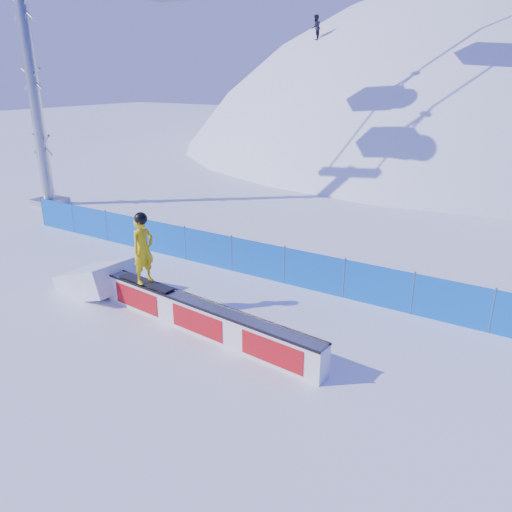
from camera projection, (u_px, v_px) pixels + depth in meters
The scene contains 6 objects.
ground at pixel (163, 334), 12.70m from camera, with size 160.00×160.00×0.00m, color white.
snow_hill at pixel (448, 320), 52.21m from camera, with size 64.00×64.00×64.00m.
safety_fence at pixel (257, 259), 16.06m from camera, with size 22.05×0.05×1.30m.
rail_box at pixel (203, 319), 12.59m from camera, with size 7.08×1.11×0.85m.
snow_ramp at pixel (98, 290), 15.25m from camera, with size 2.25×1.50×0.84m, color white, non-canonical shape.
snowboarder at pixel (143, 249), 13.30m from camera, with size 1.94×0.72×2.00m.
Camera 1 is at (8.01, -8.23, 6.23)m, focal length 35.00 mm.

